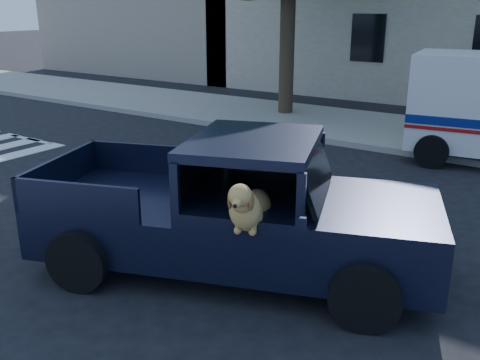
% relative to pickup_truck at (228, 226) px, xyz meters
% --- Properties ---
extents(ground, '(120.00, 120.00, 0.00)m').
position_rel_pickup_truck_xyz_m(ground, '(-0.27, -0.48, -0.60)').
color(ground, black).
rests_on(ground, ground).
extents(far_sidewalk, '(60.00, 4.00, 0.15)m').
position_rel_pickup_truck_xyz_m(far_sidewalk, '(-0.27, 8.72, -0.53)').
color(far_sidewalk, gray).
rests_on(far_sidewalk, ground).
extents(lane_stripes, '(21.60, 0.14, 0.01)m').
position_rel_pickup_truck_xyz_m(lane_stripes, '(1.73, 2.92, -0.60)').
color(lane_stripes, silver).
rests_on(lane_stripes, ground).
extents(pickup_truck, '(5.35, 3.48, 1.79)m').
position_rel_pickup_truck_xyz_m(pickup_truck, '(0.00, 0.00, 0.00)').
color(pickup_truck, black).
rests_on(pickup_truck, ground).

